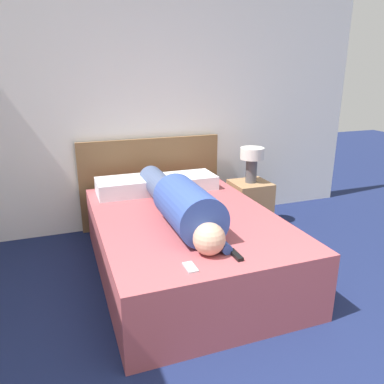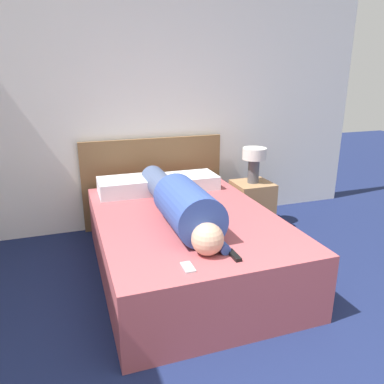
% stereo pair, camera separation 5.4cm
% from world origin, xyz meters
% --- Properties ---
extents(wall_back, '(5.11, 0.06, 2.60)m').
position_xyz_m(wall_back, '(0.00, 3.33, 1.30)').
color(wall_back, white).
rests_on(wall_back, ground_plane).
extents(bed, '(1.44, 2.03, 0.51)m').
position_xyz_m(bed, '(0.04, 2.11, 0.26)').
color(bed, '#A84C51').
rests_on(bed, ground_plane).
extents(headboard, '(1.56, 0.04, 0.97)m').
position_xyz_m(headboard, '(0.04, 3.26, 0.49)').
color(headboard, brown).
rests_on(headboard, ground_plane).
extents(nightstand, '(0.40, 0.38, 0.52)m').
position_xyz_m(nightstand, '(1.02, 2.80, 0.26)').
color(nightstand, '#A37A51').
rests_on(nightstand, ground_plane).
extents(table_lamp, '(0.25, 0.25, 0.38)m').
position_xyz_m(table_lamp, '(1.02, 2.80, 0.77)').
color(table_lamp, '#4C4C51').
rests_on(table_lamp, nightstand).
extents(person_lying, '(0.36, 1.66, 0.36)m').
position_xyz_m(person_lying, '(-0.05, 2.01, 0.67)').
color(person_lying, tan).
rests_on(person_lying, bed).
extents(pillow_near_headboard, '(0.56, 0.38, 0.15)m').
position_xyz_m(pillow_near_headboard, '(-0.32, 2.85, 0.59)').
color(pillow_near_headboard, white).
rests_on(pillow_near_headboard, bed).
extents(pillow_second, '(0.53, 0.38, 0.14)m').
position_xyz_m(pillow_second, '(0.32, 2.85, 0.58)').
color(pillow_second, white).
rests_on(pillow_second, bed).
extents(tv_remote, '(0.04, 0.15, 0.02)m').
position_xyz_m(tv_remote, '(0.10, 1.32, 0.53)').
color(tv_remote, black).
rests_on(tv_remote, bed).
extents(cell_phone, '(0.06, 0.13, 0.01)m').
position_xyz_m(cell_phone, '(-0.23, 1.28, 0.52)').
color(cell_phone, '#B2B7BC').
rests_on(cell_phone, bed).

